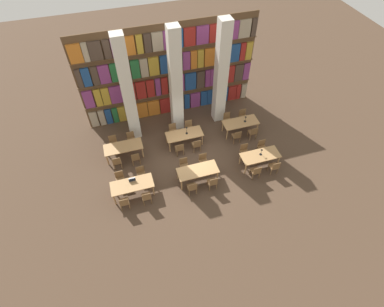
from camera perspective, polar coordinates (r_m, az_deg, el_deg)
The scene contains 39 objects.
ground_plane at distance 15.81m, azimuth -0.13°, elevation -1.28°, with size 40.00×40.00×0.00m, color #4C3828.
bookshelf_bank at distance 17.08m, azimuth -4.23°, elevation 14.79°, with size 9.78×0.35×5.50m.
pillar_left at distance 15.48m, azimuth -12.20°, elevation 11.49°, with size 0.60×0.60×6.00m.
pillar_center at distance 15.75m, azimuth -3.13°, elevation 13.29°, with size 0.60×0.60×6.00m.
pillar_right at distance 16.38m, azimuth 5.56°, elevation 14.70°, with size 0.60×0.60×6.00m.
reading_table_0 at distance 14.28m, azimuth -11.33°, elevation -5.96°, with size 1.98×0.85×0.75m.
chair_0 at distance 14.04m, azimuth -12.77°, elevation -9.10°, with size 0.42×0.40×0.89m.
chair_1 at distance 14.88m, azimuth -13.55°, elevation -4.64°, with size 0.42×0.40×0.89m.
chair_2 at distance 14.02m, azimuth -8.64°, elevation -8.20°, with size 0.42×0.40×0.89m.
chair_3 at distance 14.85m, azimuth -9.68°, elevation -3.79°, with size 0.42×0.40×0.89m.
laptop at distance 14.32m, azimuth -11.34°, elevation -4.91°, with size 0.32×0.22×0.21m.
reading_table_1 at distance 14.50m, azimuth 1.09°, elevation -3.40°, with size 1.98×0.85×0.75m.
chair_4 at distance 14.16m, azimuth 0.05°, elevation -6.47°, with size 0.42×0.40×0.89m.
chair_5 at distance 14.98m, azimuth -1.52°, elevation -2.21°, with size 0.42×0.40×0.89m.
chair_6 at distance 14.36m, azimuth 3.94°, elevation -5.50°, with size 0.42×0.40×0.89m.
chair_7 at distance 15.17m, azimuth 2.17°, elevation -1.35°, with size 0.42×0.40×0.89m.
reading_table_2 at distance 15.50m, azimuth 12.86°, elevation -0.50°, with size 1.98×0.85×0.75m.
chair_8 at distance 15.06m, azimuth 12.06°, elevation -3.35°, with size 0.42×0.40×0.89m.
chair_9 at distance 15.83m, azimuth 9.94°, elevation 0.50°, with size 0.42×0.40×0.89m.
chair_10 at distance 15.46m, azimuth 15.42°, elevation -2.45°, with size 0.42×0.40×0.89m.
chair_11 at distance 16.22m, azimuth 13.19°, elevation 1.26°, with size 0.42×0.40×0.89m.
desk_lamp_0 at distance 15.27m, azimuth 13.10°, elevation 0.49°, with size 0.14×0.14×0.40m.
reading_table_3 at distance 15.91m, azimuth -12.94°, elevation 1.10°, with size 1.98×0.85×0.75m.
chair_12 at distance 15.58m, azimuth -14.13°, elevation -1.56°, with size 0.42×0.40×0.89m.
chair_13 at distance 16.55m, azimuth -14.74°, elevation 2.06°, with size 0.42×0.40×0.89m.
chair_14 at distance 15.55m, azimuth -10.70°, elevation -0.80°, with size 0.42×0.40×0.89m.
chair_15 at distance 16.53m, azimuth -11.51°, elevation 2.78°, with size 0.42×0.40×0.89m.
reading_table_4 at distance 16.14m, azimuth -1.46°, elevation 3.55°, with size 1.98×0.85×0.75m.
chair_16 at distance 15.73m, azimuth -2.36°, elevation 0.98°, with size 0.42×0.40×0.89m.
chair_17 at distance 16.69m, azimuth -3.64°, elevation 4.43°, with size 0.42×0.40×0.89m.
chair_18 at distance 15.90m, azimuth 0.88°, elevation 1.70°, with size 0.42×0.40×0.89m.
chair_19 at distance 16.85m, azimuth -0.56°, elevation 5.07°, with size 0.42×0.40×0.89m.
desk_lamp_1 at distance 15.88m, azimuth -1.02°, elevation 4.70°, with size 0.14×0.14×0.48m.
reading_table_5 at distance 17.03m, azimuth 9.23°, elevation 5.73°, with size 1.98×0.85×0.75m.
chair_20 at distance 16.53m, azimuth 8.50°, elevation 3.33°, with size 0.42×0.40×0.89m.
chair_21 at distance 17.44m, azimuth 6.73°, elevation 6.51°, with size 0.42×0.40×0.89m.
chair_22 at distance 16.88m, azimuth 11.55°, elevation 3.98°, with size 0.42×0.40×0.89m.
chair_23 at distance 17.78m, azimuth 9.67°, elevation 7.07°, with size 0.42×0.40×0.89m.
desk_lamp_2 at distance 16.88m, azimuth 10.17°, elevation 6.68°, with size 0.14×0.14×0.39m.
Camera 1 is at (-2.90, -9.74, 12.11)m, focal length 28.00 mm.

